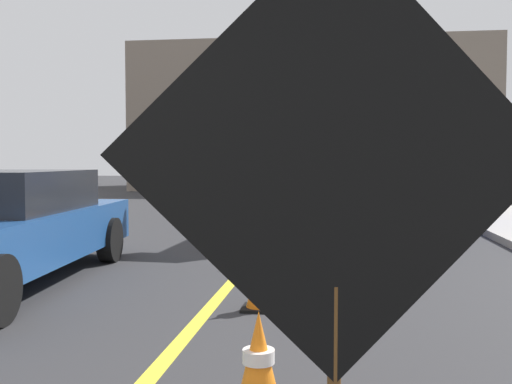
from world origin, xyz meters
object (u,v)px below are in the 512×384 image
at_px(traffic_cone_near_sign, 259,365).
at_px(traffic_cone_mid_lane, 260,281).
at_px(traffic_cone_far_lane, 263,239).
at_px(arrow_board_trailer, 277,218).
at_px(box_truck, 384,145).
at_px(roadwork_sign, 336,168).
at_px(highway_guide_sign, 434,107).

distance_m(traffic_cone_near_sign, traffic_cone_mid_lane, 2.48).
bearing_deg(traffic_cone_mid_lane, traffic_cone_far_lane, 96.29).
distance_m(arrow_board_trailer, box_truck, 5.34).
bearing_deg(roadwork_sign, highway_guide_sign, 79.93).
xyz_separation_m(arrow_board_trailer, highway_guide_sign, (4.50, 11.02, 2.94)).
bearing_deg(traffic_cone_near_sign, highway_guide_sign, 77.92).
relative_size(roadwork_sign, traffic_cone_mid_lane, 3.91).
height_order(highway_guide_sign, traffic_cone_near_sign, highway_guide_sign).
bearing_deg(highway_guide_sign, box_truck, -109.34).
relative_size(traffic_cone_near_sign, traffic_cone_mid_lane, 1.05).
bearing_deg(traffic_cone_mid_lane, roadwork_sign, -78.63).
bearing_deg(box_truck, highway_guide_sign, 70.66).
bearing_deg(roadwork_sign, traffic_cone_far_lane, 99.34).
xyz_separation_m(arrow_board_trailer, traffic_cone_far_lane, (0.02, -2.20, -0.10)).
bearing_deg(arrow_board_trailer, highway_guide_sign, 67.79).
bearing_deg(traffic_cone_far_lane, roadwork_sign, -80.66).
relative_size(highway_guide_sign, traffic_cone_near_sign, 8.01).
distance_m(arrow_board_trailer, traffic_cone_far_lane, 2.20).
relative_size(box_truck, traffic_cone_mid_lane, 12.98).
distance_m(highway_guide_sign, traffic_cone_far_lane, 14.28).
bearing_deg(highway_guide_sign, traffic_cone_near_sign, -102.08).
xyz_separation_m(traffic_cone_near_sign, traffic_cone_far_lane, (-0.58, 4.97, 0.07)).
relative_size(roadwork_sign, box_truck, 0.30).
height_order(arrow_board_trailer, traffic_cone_near_sign, arrow_board_trailer).
bearing_deg(box_truck, traffic_cone_mid_lane, -101.84).
height_order(highway_guide_sign, traffic_cone_mid_lane, highway_guide_sign).
height_order(arrow_board_trailer, traffic_cone_mid_lane, arrow_board_trailer).
xyz_separation_m(box_truck, traffic_cone_far_lane, (-2.23, -6.82, -1.54)).
bearing_deg(traffic_cone_mid_lane, traffic_cone_near_sign, -82.89).
bearing_deg(traffic_cone_near_sign, box_truck, 82.04).
bearing_deg(traffic_cone_mid_lane, highway_guide_sign, 75.05).
bearing_deg(traffic_cone_far_lane, traffic_cone_near_sign, -83.30).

